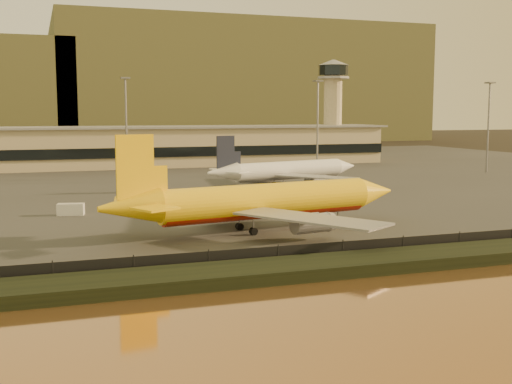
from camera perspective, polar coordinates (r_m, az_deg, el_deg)
ground at (r=86.09m, az=2.62°, el=-4.43°), size 900.00×900.00×0.00m
embankment at (r=70.79m, az=7.72°, el=-6.44°), size 320.00×7.00×1.40m
tarmac at (r=177.00m, az=-8.78°, el=1.48°), size 320.00×220.00×0.20m
perimeter_fence at (r=74.15m, az=6.34°, el=-5.33°), size 300.00×0.05×2.20m
terminal_building at (r=204.92m, az=-14.35°, el=3.82°), size 202.00×25.00×12.60m
control_tower at (r=232.58m, az=6.85°, el=8.15°), size 11.20×11.20×35.50m
apron_light_masts at (r=160.19m, az=-2.27°, el=6.56°), size 152.20×12.20×25.40m
distant_hills at (r=418.77m, az=-17.77°, el=8.71°), size 470.00×160.00×70.00m
dhl_cargo_jet at (r=91.95m, az=0.53°, el=-0.88°), size 47.41×45.90×14.19m
white_narrowbody_jet at (r=148.35m, az=2.73°, el=1.90°), size 41.16×39.37×11.97m
gse_vehicle_yellow at (r=108.87m, az=-1.13°, el=-1.35°), size 4.77×3.04×1.98m
gse_vehicle_white at (r=110.97m, az=-16.14°, el=-1.49°), size 4.62×2.84×1.93m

